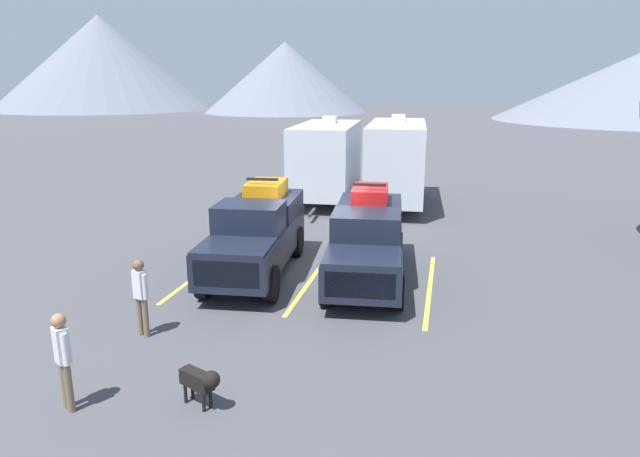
{
  "coord_description": "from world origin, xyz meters",
  "views": [
    {
      "loc": [
        3.57,
        -15.12,
        5.4
      ],
      "look_at": [
        0.0,
        0.22,
        1.2
      ],
      "focal_mm": 31.13,
      "sensor_mm": 36.0,
      "label": 1
    }
  ],
  "objects_px": {
    "pickup_truck_b": "(367,237)",
    "camper_trailer_a": "(327,158)",
    "person_a": "(63,355)",
    "dog": "(202,381)",
    "pickup_truck_a": "(257,231)",
    "camper_trailer_b": "(396,159)",
    "person_b": "(141,292)"
  },
  "relations": [
    {
      "from": "pickup_truck_b",
      "to": "camper_trailer_a",
      "type": "distance_m",
      "value": 10.4
    },
    {
      "from": "person_a",
      "to": "dog",
      "type": "distance_m",
      "value": 2.32
    },
    {
      "from": "camper_trailer_a",
      "to": "dog",
      "type": "bearing_deg",
      "value": -84.63
    },
    {
      "from": "pickup_truck_a",
      "to": "camper_trailer_b",
      "type": "distance_m",
      "value": 10.37
    },
    {
      "from": "person_a",
      "to": "dog",
      "type": "bearing_deg",
      "value": 14.5
    },
    {
      "from": "camper_trailer_b",
      "to": "person_a",
      "type": "distance_m",
      "value": 17.74
    },
    {
      "from": "pickup_truck_b",
      "to": "person_b",
      "type": "relative_size",
      "value": 3.46
    },
    {
      "from": "camper_trailer_b",
      "to": "person_b",
      "type": "height_order",
      "value": "camper_trailer_b"
    },
    {
      "from": "person_b",
      "to": "dog",
      "type": "distance_m",
      "value": 3.38
    },
    {
      "from": "pickup_truck_a",
      "to": "camper_trailer_a",
      "type": "xyz_separation_m",
      "value": [
        -0.19,
        10.15,
        0.79
      ]
    },
    {
      "from": "camper_trailer_a",
      "to": "person_a",
      "type": "xyz_separation_m",
      "value": [
        -0.6,
        -17.55,
        -1.0
      ]
    },
    {
      "from": "pickup_truck_a",
      "to": "person_a",
      "type": "bearing_deg",
      "value": -96.07
    },
    {
      "from": "person_b",
      "to": "person_a",
      "type": "bearing_deg",
      "value": -84.95
    },
    {
      "from": "pickup_truck_a",
      "to": "person_b",
      "type": "distance_m",
      "value": 4.68
    },
    {
      "from": "camper_trailer_b",
      "to": "person_b",
      "type": "distance_m",
      "value": 15.04
    },
    {
      "from": "pickup_truck_b",
      "to": "camper_trailer_a",
      "type": "bearing_deg",
      "value": 108.76
    },
    {
      "from": "camper_trailer_b",
      "to": "person_b",
      "type": "relative_size",
      "value": 4.62
    },
    {
      "from": "camper_trailer_a",
      "to": "dog",
      "type": "distance_m",
      "value": 17.12
    },
    {
      "from": "pickup_truck_a",
      "to": "person_b",
      "type": "xyz_separation_m",
      "value": [
        -1.04,
        -4.56,
        -0.22
      ]
    },
    {
      "from": "pickup_truck_a",
      "to": "camper_trailer_b",
      "type": "relative_size",
      "value": 0.72
    },
    {
      "from": "person_a",
      "to": "pickup_truck_a",
      "type": "bearing_deg",
      "value": 83.93
    },
    {
      "from": "camper_trailer_b",
      "to": "person_a",
      "type": "height_order",
      "value": "camper_trailer_b"
    },
    {
      "from": "pickup_truck_a",
      "to": "pickup_truck_b",
      "type": "distance_m",
      "value": 3.17
    },
    {
      "from": "camper_trailer_b",
      "to": "person_a",
      "type": "xyz_separation_m",
      "value": [
        -3.79,
        -17.29,
        -1.07
      ]
    },
    {
      "from": "pickup_truck_a",
      "to": "camper_trailer_b",
      "type": "height_order",
      "value": "camper_trailer_b"
    },
    {
      "from": "pickup_truck_a",
      "to": "camper_trailer_a",
      "type": "bearing_deg",
      "value": 91.06
    },
    {
      "from": "person_b",
      "to": "camper_trailer_b",
      "type": "bearing_deg",
      "value": 74.37
    },
    {
      "from": "pickup_truck_b",
      "to": "person_a",
      "type": "xyz_separation_m",
      "value": [
        -3.93,
        -7.73,
        -0.14
      ]
    },
    {
      "from": "camper_trailer_b",
      "to": "dog",
      "type": "height_order",
      "value": "camper_trailer_b"
    },
    {
      "from": "person_b",
      "to": "dog",
      "type": "xyz_separation_m",
      "value": [
        2.45,
        -2.28,
        -0.49
      ]
    },
    {
      "from": "pickup_truck_a",
      "to": "pickup_truck_b",
      "type": "height_order",
      "value": "pickup_truck_a"
    },
    {
      "from": "pickup_truck_a",
      "to": "camper_trailer_a",
      "type": "relative_size",
      "value": 0.77
    }
  ]
}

